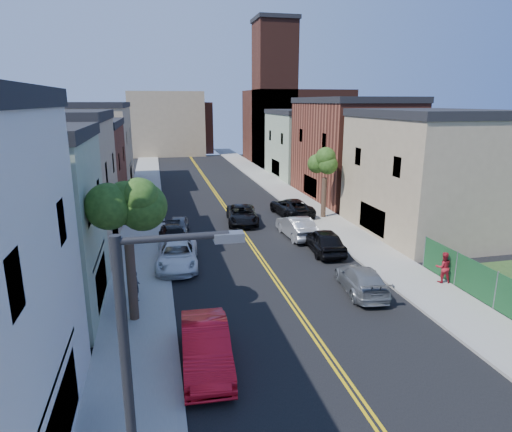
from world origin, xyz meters
TOP-DOWN VIEW (x-y plane):
  - sidewalk_left at (-7.90, 40.00)m, footprint 3.20×100.00m
  - sidewalk_right at (7.90, 40.00)m, footprint 3.20×100.00m
  - curb_left at (-6.15, 40.00)m, footprint 0.30×100.00m
  - curb_right at (6.15, 40.00)m, footprint 0.30×100.00m
  - bldg_left_tan_near at (-14.00, 25.00)m, footprint 9.00×10.00m
  - bldg_left_brick at (-14.00, 36.00)m, footprint 9.00×12.00m
  - bldg_left_tan_far at (-14.00, 50.00)m, footprint 9.00×16.00m
  - bldg_right_tan at (14.00, 24.00)m, footprint 9.00×12.00m
  - bldg_right_brick at (14.00, 38.00)m, footprint 9.00×14.00m
  - bldg_right_palegrn at (14.00, 52.00)m, footprint 9.00×12.00m
  - church at (16.33, 67.07)m, footprint 16.20×14.20m
  - backdrop_left at (-4.00, 82.00)m, footprint 14.00×8.00m
  - backdrop_center at (0.00, 86.00)m, footprint 10.00×8.00m
  - tree_left_mid at (-7.88, 14.01)m, footprint 5.20×5.20m
  - tree_right_far at (7.92, 30.01)m, footprint 4.40×4.40m
  - street_lamp at (-7.01, 1.00)m, footprint 2.14×0.25m
  - red_sedan at (-4.99, 9.54)m, footprint 2.06×5.31m
  - white_pickup at (-5.50, 20.78)m, footprint 2.95×5.67m
  - grey_car_left at (-5.03, 27.97)m, footprint 2.04×4.05m
  - black_car_left at (-5.50, 25.23)m, footprint 2.30×4.77m
  - grey_car_right at (4.14, 14.69)m, footprint 2.63×5.13m
  - black_car_right at (4.56, 21.30)m, footprint 2.31×5.07m
  - silver_car_right at (3.80, 25.14)m, footprint 2.02×5.13m
  - dark_car_right_far at (5.40, 31.59)m, footprint 3.14×5.95m
  - black_suv_lane at (0.50, 29.99)m, footprint 3.09×5.67m
  - pedestrian_left at (-7.85, 16.07)m, footprint 0.50×0.65m
  - pedestrian_right at (9.10, 14.55)m, footprint 1.02×0.88m

SIDE VIEW (x-z plane):
  - sidewalk_left at x=-7.90m, z-range 0.00..0.15m
  - sidewalk_right at x=7.90m, z-range 0.00..0.15m
  - curb_left at x=-6.15m, z-range 0.00..0.15m
  - curb_right at x=6.15m, z-range 0.00..0.15m
  - grey_car_left at x=-5.03m, z-range 0.00..1.33m
  - black_car_left at x=-5.50m, z-range 0.00..1.34m
  - grey_car_right at x=4.14m, z-range 0.00..1.43m
  - black_suv_lane at x=0.50m, z-range 0.00..1.51m
  - white_pickup at x=-5.50m, z-range 0.00..1.53m
  - dark_car_right_far at x=5.40m, z-range 0.00..1.59m
  - silver_car_right at x=3.80m, z-range 0.00..1.66m
  - black_car_right at x=4.56m, z-range 0.00..1.69m
  - red_sedan at x=-4.99m, z-range 0.00..1.72m
  - pedestrian_left at x=-7.85m, z-range 0.15..1.73m
  - pedestrian_right at x=9.10m, z-range 0.15..1.96m
  - bldg_left_brick at x=-14.00m, z-range 0.00..8.00m
  - bldg_right_palegrn at x=14.00m, z-range 0.00..8.50m
  - bldg_left_tan_near at x=-14.00m, z-range 0.00..9.00m
  - bldg_right_tan at x=14.00m, z-range 0.00..9.00m
  - street_lamp at x=-7.01m, z-range 0.72..8.72m
  - bldg_left_tan_far at x=-14.00m, z-range 0.00..9.50m
  - bldg_right_brick at x=14.00m, z-range 0.00..10.00m
  - backdrop_center at x=0.00m, z-range 0.00..10.00m
  - tree_right_far at x=7.92m, z-range 1.74..9.77m
  - backdrop_left at x=-4.00m, z-range 0.00..12.00m
  - tree_left_mid at x=-7.88m, z-range 1.94..11.23m
  - church at x=16.33m, z-range -4.06..18.54m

